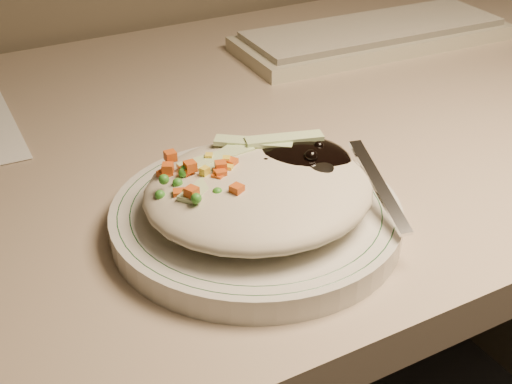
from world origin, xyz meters
TOP-DOWN VIEW (x-y plane):
  - desk at (0.00, 1.38)m, footprint 1.40×0.70m
  - plate at (-0.07, 1.19)m, footprint 0.25×0.25m
  - plate_rim at (-0.07, 1.19)m, footprint 0.23×0.23m
  - meal at (-0.07, 1.19)m, footprint 0.21×0.19m
  - keyboard at (0.30, 1.51)m, footprint 0.40×0.16m

SIDE VIEW (x-z plane):
  - desk at x=0.00m, z-range 0.17..0.91m
  - plate at x=-0.07m, z-range 0.74..0.76m
  - keyboard at x=0.30m, z-range 0.74..0.77m
  - plate_rim at x=-0.07m, z-range 0.76..0.76m
  - meal at x=-0.07m, z-range 0.76..0.81m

